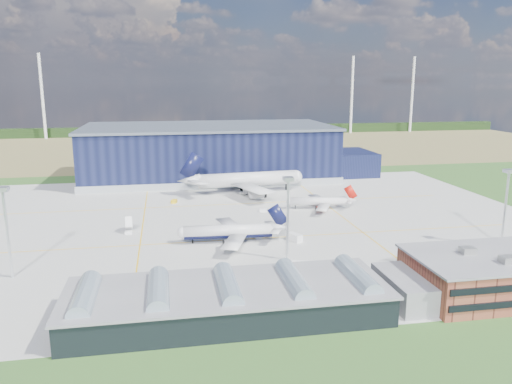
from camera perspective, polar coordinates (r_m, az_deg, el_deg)
name	(u,v)px	position (r m, az deg, el deg)	size (l,w,h in m)	color
ground	(235,230)	(163.38, -2.38, -4.39)	(600.00, 600.00, 0.00)	#2E5720
apron	(231,222)	(172.88, -2.84, -3.42)	(220.00, 160.00, 0.08)	#A7A7A2
farmland	(194,146)	(378.43, -7.07, 5.24)	(600.00, 220.00, 0.01)	olive
treeline	(189,130)	(457.40, -7.70, 6.98)	(600.00, 8.00, 8.00)	black
hangar	(214,154)	(253.36, -4.79, 4.35)	(145.00, 62.00, 26.10)	black
ops_building	(510,273)	(129.12, 27.07, -8.24)	(46.00, 23.00, 10.90)	brown
glass_concourse	(245,298)	(105.56, -1.27, -12.02)	(78.00, 23.00, 8.60)	black
light_mast_west	(6,218)	(134.52, -26.70, -2.64)	(2.60, 2.60, 23.00)	silver
light_mast_center	(288,205)	(132.68, 3.66, -1.50)	(2.60, 2.60, 23.00)	silver
light_mast_east	(507,195)	(161.00, 26.73, -0.33)	(2.60, 2.60, 23.00)	silver
airliner_navy	(228,224)	(149.90, -3.20, -3.73)	(34.33, 33.59, 11.20)	silver
airliner_red	(318,197)	(190.53, 7.13, -0.60)	(27.83, 27.23, 9.08)	silver
airliner_widebody	(248,172)	(216.16, -0.91, 2.30)	(55.69, 54.48, 18.16)	silver
gse_tug_b	(218,285)	(119.92, -4.39, -10.51)	(2.12, 3.17, 1.38)	yellow
gse_van_a	(299,266)	(130.28, 4.89, -8.39)	(2.25, 5.15, 2.25)	white
gse_cart_a	(258,236)	(155.11, 0.27, -5.05)	(2.04, 3.06, 1.33)	white
gse_van_b	(295,237)	(152.69, 4.45, -5.19)	(2.31, 5.05, 2.31)	white
gse_tug_c	(174,201)	(201.56, -9.34, -1.06)	(1.97, 3.16, 1.38)	yellow
gse_cart_b	(263,210)	(185.65, 0.84, -2.11)	(1.82, 2.73, 1.18)	white
gse_van_c	(330,277)	(124.39, 8.46, -9.56)	(2.10, 4.37, 2.10)	white
airstair	(129,227)	(166.31, -14.34, -3.85)	(2.15, 5.37, 3.44)	white
car_b	(295,273)	(127.29, 4.50, -9.16)	(1.21, 3.48, 1.15)	#99999E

